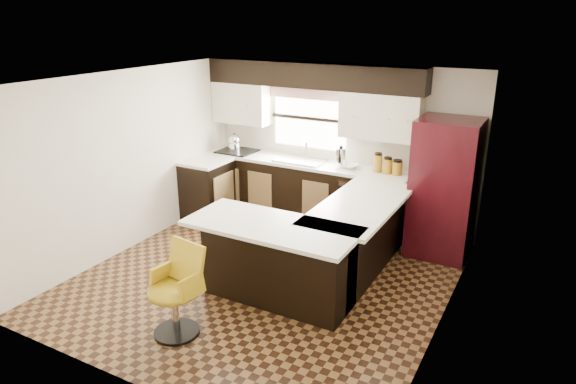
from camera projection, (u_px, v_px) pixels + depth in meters
The scene contains 30 objects.
floor at pixel (266, 277), 6.31m from camera, with size 4.40×4.40×0.00m, color #49301A.
ceiling at pixel (263, 80), 5.52m from camera, with size 4.40×4.40×0.00m, color silver.
wall_back at pixel (340, 144), 7.74m from camera, with size 4.40×4.40×0.00m, color beige.
wall_front at pixel (123, 263), 4.09m from camera, with size 4.40×4.40×0.00m, color beige.
wall_left at pixel (130, 161), 6.86m from camera, with size 4.40×4.40×0.00m, color beige.
wall_right at pixel (450, 218), 4.97m from camera, with size 4.40×4.40×0.00m, color beige.
base_cab_back at pixel (303, 192), 7.94m from camera, with size 3.30×0.60×0.90m, color black.
base_cab_left at pixel (208, 191), 8.01m from camera, with size 0.60×0.70×0.90m, color black.
counter_back at pixel (304, 163), 7.78m from camera, with size 3.30×0.60×0.04m, color silver.
counter_left at pixel (206, 161), 7.85m from camera, with size 0.60×0.70×0.04m, color silver.
soffit at pixel (312, 75), 7.43m from camera, with size 3.40×0.35×0.36m, color black.
upper_cab_left at pixel (242, 103), 8.15m from camera, with size 0.94×0.35×0.64m, color beige.
upper_cab_right at pixel (381, 116), 7.11m from camera, with size 1.14×0.35×0.64m, color beige.
window_pane at pixel (310, 118), 7.83m from camera, with size 1.20×0.02×0.90m, color white.
valance at pixel (309, 93), 7.67m from camera, with size 1.30×0.06×0.18m, color #D19B93.
sink at pixel (300, 160), 7.78m from camera, with size 0.75×0.45×0.03m, color #B2B2B7.
dishwasher at pixel (357, 210), 7.26m from camera, with size 0.58×0.03×0.78m, color black.
cooktop at pixel (237, 151), 8.30m from camera, with size 0.58×0.50×0.03m, color black.
peninsula_long at pixel (355, 240), 6.28m from camera, with size 0.60×1.95×0.90m, color black.
peninsula_return at pixel (278, 263), 5.70m from camera, with size 1.65×0.60×0.90m, color black.
counter_pen_long at pixel (360, 205), 6.10m from camera, with size 0.84×1.95×0.04m, color silver.
counter_pen_return at pixel (272, 226), 5.48m from camera, with size 1.89×0.84×0.04m, color silver.
refrigerator at pixel (444, 188), 6.68m from camera, with size 0.78×0.75×1.83m, color #34080F.
bar_chair at pixel (174, 292), 5.06m from camera, with size 0.50×0.50×0.95m, color #B99516, non-canonical shape.
kettle at pixel (235, 142), 8.26m from camera, with size 0.21×0.21×0.28m, color silver, non-canonical shape.
percolator at pixel (341, 157), 7.46m from camera, with size 0.15×0.15×0.28m, color silver.
mixing_bowl at pixel (349, 166), 7.43m from camera, with size 0.25×0.25×0.06m, color white.
canister_large at pixel (378, 163), 7.23m from camera, with size 0.12×0.12×0.25m, color #9F7618.
canister_med at pixel (387, 166), 7.17m from camera, with size 0.13×0.13×0.20m, color #9F7618.
canister_small at pixel (397, 168), 7.11m from camera, with size 0.14×0.14×0.19m, color #9F7618.
Camera 1 is at (2.91, -4.79, 3.09)m, focal length 32.00 mm.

